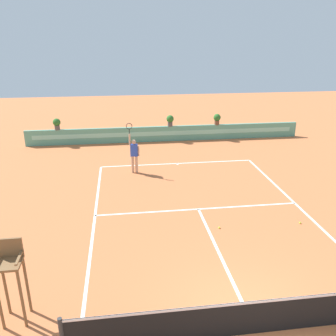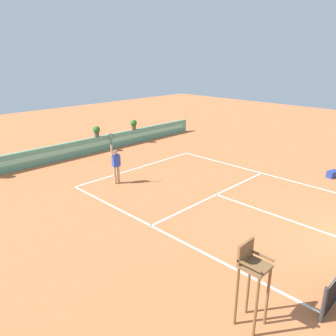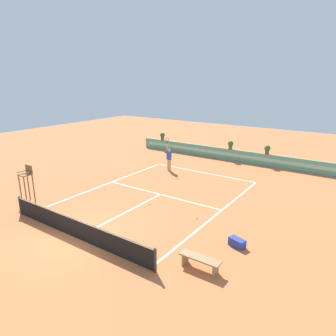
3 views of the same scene
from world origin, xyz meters
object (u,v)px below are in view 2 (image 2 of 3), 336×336
tennis_ball_mid_court (252,201)px  potted_plant_right (134,124)px  umpire_chair (252,276)px  tennis_player (116,163)px  potted_plant_centre (97,131)px  tennis_ball_near_baseline (285,183)px  gear_bag (333,174)px

tennis_ball_mid_court → potted_plant_right: (2.98, 11.59, 1.38)m
potted_plant_right → umpire_chair: bearing=-121.0°
tennis_player → potted_plant_right: bearing=44.0°
potted_plant_centre → potted_plant_right: 3.15m
tennis_ball_near_baseline → potted_plant_right: potted_plant_right is taller
tennis_player → tennis_ball_mid_court: 6.72m
umpire_chair → gear_bag: bearing=10.2°
tennis_ball_near_baseline → potted_plant_right: 11.73m
tennis_ball_mid_court → potted_plant_right: size_ratio=0.09×
gear_bag → tennis_ball_near_baseline: bearing=153.3°
umpire_chair → potted_plant_centre: bearing=68.6°
tennis_ball_mid_court → potted_plant_centre: bearing=90.9°
tennis_player → tennis_ball_near_baseline: bearing=-46.1°
tennis_ball_near_baseline → potted_plant_centre: 12.17m
tennis_ball_mid_court → potted_plant_right: 12.05m
umpire_chair → tennis_player: (3.31, 9.57, -0.29)m
umpire_chair → tennis_ball_mid_court: umpire_chair is taller
gear_bag → tennis_player: tennis_player is taller
potted_plant_centre → potted_plant_right: (3.15, 0.00, 0.00)m
umpire_chair → tennis_ball_mid_court: 7.17m
umpire_chair → tennis_player: 10.13m
umpire_chair → potted_plant_centre: umpire_chair is taller
umpire_chair → tennis_player: tennis_player is taller
gear_bag → tennis_ball_near_baseline: size_ratio=10.29×
gear_bag → tennis_ball_mid_court: (-5.77, 1.41, -0.15)m
gear_bag → potted_plant_centre: (-5.95, 13.00, 1.23)m
gear_bag → tennis_player: (-8.55, 7.44, 0.87)m
umpire_chair → tennis_ball_near_baseline: size_ratio=31.47×
tennis_player → tennis_ball_mid_court: tennis_player is taller
umpire_chair → potted_plant_right: umpire_chair is taller
tennis_player → potted_plant_centre: (2.61, 5.56, 0.36)m
gear_bag → tennis_ball_mid_court: size_ratio=10.29×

